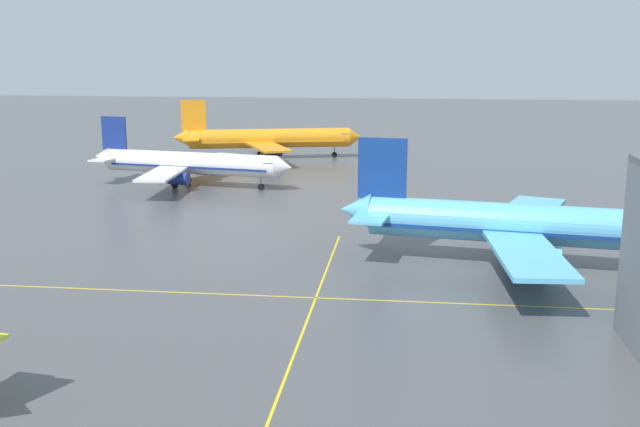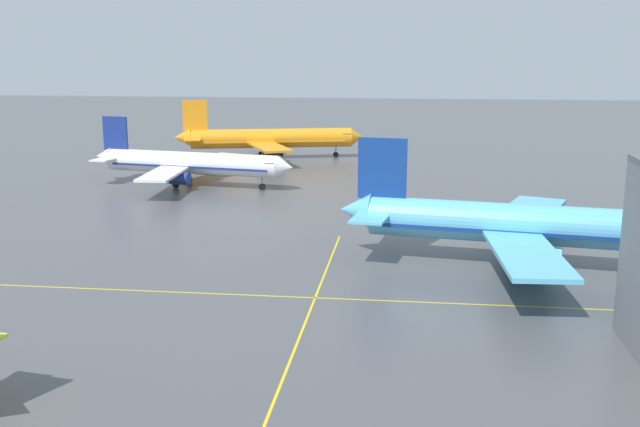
{
  "view_description": "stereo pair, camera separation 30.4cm",
  "coord_description": "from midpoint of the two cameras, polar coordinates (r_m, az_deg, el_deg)",
  "views": [
    {
      "loc": [
        7.82,
        -26.97,
        21.56
      ],
      "look_at": [
        -1.4,
        49.66,
        4.32
      ],
      "focal_mm": 41.76,
      "sensor_mm": 36.0,
      "label": 1
    },
    {
      "loc": [
        8.13,
        -26.93,
        21.56
      ],
      "look_at": [
        -1.4,
        49.66,
        4.32
      ],
      "focal_mm": 41.76,
      "sensor_mm": 36.0,
      "label": 2
    }
  ],
  "objects": [
    {
      "name": "taxiway_markings",
      "position": [
        49.1,
        -3.07,
        -13.46
      ],
      "size": [
        132.58,
        81.15,
        0.01
      ],
      "color": "yellow",
      "rests_on": "ground"
    },
    {
      "name": "airliner_far_left_stand",
      "position": [
        148.06,
        -3.87,
        5.75
      ],
      "size": [
        37.12,
        31.58,
        11.66
      ],
      "color": "orange",
      "rests_on": "ground"
    },
    {
      "name": "airliner_second_row",
      "position": [
        76.99,
        16.12,
        -0.88
      ],
      "size": [
        40.24,
        34.36,
        12.52
      ],
      "color": "#5BB7E5",
      "rests_on": "ground"
    },
    {
      "name": "airliner_third_row",
      "position": [
        120.02,
        -9.9,
        3.82
      ],
      "size": [
        34.32,
        29.25,
        10.69
      ],
      "color": "white",
      "rests_on": "ground"
    }
  ]
}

